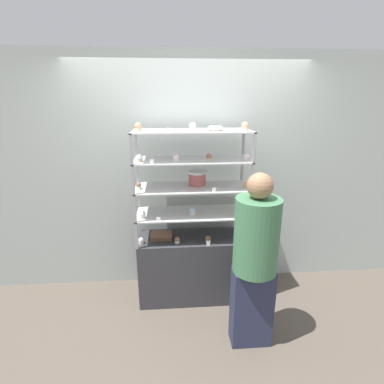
# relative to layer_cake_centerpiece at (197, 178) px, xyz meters

# --- Properties ---
(ground_plane) EXTENTS (20.00, 20.00, 0.00)m
(ground_plane) POSITION_rel_layer_cake_centerpiece_xyz_m (-0.06, -0.07, -1.34)
(ground_plane) COLOR brown
(back_wall) EXTENTS (8.00, 0.05, 2.60)m
(back_wall) POSITION_rel_layer_cake_centerpiece_xyz_m (-0.06, 0.29, -0.04)
(back_wall) COLOR #A8B2AD
(back_wall) RESTS_ON ground_plane
(display_base) EXTENTS (1.13, 0.44, 0.71)m
(display_base) POSITION_rel_layer_cake_centerpiece_xyz_m (-0.06, -0.07, -0.99)
(display_base) COLOR #333338
(display_base) RESTS_ON ground_plane
(display_riser_lower) EXTENTS (1.13, 0.44, 0.28)m
(display_riser_lower) POSITION_rel_layer_cake_centerpiece_xyz_m (-0.06, -0.07, -0.37)
(display_riser_lower) COLOR #99999E
(display_riser_lower) RESTS_ON display_base
(display_riser_middle) EXTENTS (1.13, 0.44, 0.28)m
(display_riser_middle) POSITION_rel_layer_cake_centerpiece_xyz_m (-0.06, -0.07, -0.09)
(display_riser_middle) COLOR #99999E
(display_riser_middle) RESTS_ON display_riser_lower
(display_riser_upper) EXTENTS (1.13, 0.44, 0.28)m
(display_riser_upper) POSITION_rel_layer_cake_centerpiece_xyz_m (-0.06, -0.07, 0.19)
(display_riser_upper) COLOR #99999E
(display_riser_upper) RESTS_ON display_riser_middle
(display_riser_top) EXTENTS (1.13, 0.44, 0.28)m
(display_riser_top) POSITION_rel_layer_cake_centerpiece_xyz_m (-0.06, -0.07, 0.47)
(display_riser_top) COLOR #99999E
(display_riser_top) RESTS_ON display_riser_upper
(layer_cake_centerpiece) EXTENTS (0.18, 0.18, 0.14)m
(layer_cake_centerpiece) POSITION_rel_layer_cake_centerpiece_xyz_m (0.00, 0.00, 0.00)
(layer_cake_centerpiece) COLOR #C66660
(layer_cake_centerpiece) RESTS_ON display_riser_middle
(sheet_cake_frosted) EXTENTS (0.22, 0.17, 0.06)m
(sheet_cake_frosted) POSITION_rel_layer_cake_centerpiece_xyz_m (-0.38, -0.07, -0.60)
(sheet_cake_frosted) COLOR brown
(sheet_cake_frosted) RESTS_ON display_base
(cupcake_0) EXTENTS (0.05, 0.05, 0.07)m
(cupcake_0) POSITION_rel_layer_cake_centerpiece_xyz_m (-0.58, -0.18, -0.60)
(cupcake_0) COLOR beige
(cupcake_0) RESTS_ON display_base
(cupcake_1) EXTENTS (0.05, 0.05, 0.07)m
(cupcake_1) POSITION_rel_layer_cake_centerpiece_xyz_m (-0.22, -0.19, -0.60)
(cupcake_1) COLOR white
(cupcake_1) RESTS_ON display_base
(cupcake_2) EXTENTS (0.05, 0.05, 0.07)m
(cupcake_2) POSITION_rel_layer_cake_centerpiece_xyz_m (0.10, -0.19, -0.60)
(cupcake_2) COLOR white
(cupcake_2) RESTS_ON display_base
(cupcake_3) EXTENTS (0.05, 0.05, 0.07)m
(cupcake_3) POSITION_rel_layer_cake_centerpiece_xyz_m (0.44, -0.11, -0.60)
(cupcake_3) COLOR white
(cupcake_3) RESTS_ON display_base
(price_tag_0) EXTENTS (0.04, 0.00, 0.04)m
(price_tag_0) POSITION_rel_layer_cake_centerpiece_xyz_m (0.09, -0.28, -0.61)
(price_tag_0) COLOR white
(price_tag_0) RESTS_ON display_base
(cupcake_4) EXTENTS (0.06, 0.06, 0.08)m
(cupcake_4) POSITION_rel_layer_cake_centerpiece_xyz_m (-0.56, -0.19, -0.31)
(cupcake_4) COLOR white
(cupcake_4) RESTS_ON display_riser_lower
(cupcake_5) EXTENTS (0.06, 0.06, 0.08)m
(cupcake_5) POSITION_rel_layer_cake_centerpiece_xyz_m (-0.06, -0.13, -0.31)
(cupcake_5) COLOR white
(cupcake_5) RESTS_ON display_riser_lower
(cupcake_6) EXTENTS (0.06, 0.06, 0.08)m
(cupcake_6) POSITION_rel_layer_cake_centerpiece_xyz_m (0.44, -0.17, -0.31)
(cupcake_6) COLOR white
(cupcake_6) RESTS_ON display_riser_lower
(price_tag_1) EXTENTS (0.04, 0.00, 0.04)m
(price_tag_1) POSITION_rel_layer_cake_centerpiece_xyz_m (-0.40, -0.28, -0.33)
(price_tag_1) COLOR white
(price_tag_1) RESTS_ON display_riser_lower
(cupcake_7) EXTENTS (0.05, 0.05, 0.07)m
(cupcake_7) POSITION_rel_layer_cake_centerpiece_xyz_m (-0.58, -0.12, -0.04)
(cupcake_7) COLOR white
(cupcake_7) RESTS_ON display_riser_middle
(cupcake_8) EXTENTS (0.05, 0.05, 0.07)m
(cupcake_8) POSITION_rel_layer_cake_centerpiece_xyz_m (0.46, -0.17, -0.04)
(cupcake_8) COLOR #CCB28C
(cupcake_8) RESTS_ON display_riser_middle
(price_tag_2) EXTENTS (0.04, 0.00, 0.04)m
(price_tag_2) POSITION_rel_layer_cake_centerpiece_xyz_m (0.14, -0.28, -0.05)
(price_tag_2) COLOR white
(price_tag_2) RESTS_ON display_riser_middle
(cupcake_9) EXTENTS (0.06, 0.06, 0.07)m
(cupcake_9) POSITION_rel_layer_cake_centerpiece_xyz_m (-0.56, -0.15, 0.24)
(cupcake_9) COLOR #CCB28C
(cupcake_9) RESTS_ON display_riser_upper
(cupcake_10) EXTENTS (0.06, 0.06, 0.07)m
(cupcake_10) POSITION_rel_layer_cake_centerpiece_xyz_m (-0.21, -0.16, 0.24)
(cupcake_10) COLOR white
(cupcake_10) RESTS_ON display_riser_upper
(cupcake_11) EXTENTS (0.06, 0.06, 0.07)m
(cupcake_11) POSITION_rel_layer_cake_centerpiece_xyz_m (0.10, -0.15, 0.24)
(cupcake_11) COLOR #CCB28C
(cupcake_11) RESTS_ON display_riser_upper
(cupcake_12) EXTENTS (0.06, 0.06, 0.07)m
(cupcake_12) POSITION_rel_layer_cake_centerpiece_xyz_m (0.45, -0.18, 0.24)
(cupcake_12) COLOR beige
(cupcake_12) RESTS_ON display_riser_upper
(price_tag_3) EXTENTS (0.04, 0.00, 0.04)m
(price_tag_3) POSITION_rel_layer_cake_centerpiece_xyz_m (-0.44, -0.28, 0.23)
(price_tag_3) COLOR white
(price_tag_3) RESTS_ON display_riser_upper
(cupcake_13) EXTENTS (0.06, 0.06, 0.08)m
(cupcake_13) POSITION_rel_layer_cake_centerpiece_xyz_m (-0.56, -0.11, 0.52)
(cupcake_13) COLOR #CCB28C
(cupcake_13) RESTS_ON display_riser_top
(cupcake_14) EXTENTS (0.06, 0.06, 0.08)m
(cupcake_14) POSITION_rel_layer_cake_centerpiece_xyz_m (-0.06, -0.14, 0.52)
(cupcake_14) COLOR beige
(cupcake_14) RESTS_ON display_riser_top
(cupcake_15) EXTENTS (0.06, 0.06, 0.08)m
(cupcake_15) POSITION_rel_layer_cake_centerpiece_xyz_m (0.44, -0.12, 0.52)
(cupcake_15) COLOR #CCB28C
(cupcake_15) RESTS_ON display_riser_top
(price_tag_4) EXTENTS (0.04, 0.00, 0.04)m
(price_tag_4) POSITION_rel_layer_cake_centerpiece_xyz_m (-0.28, -0.28, 0.51)
(price_tag_4) COLOR white
(price_tag_4) RESTS_ON display_riser_top
(donut_glazed) EXTENTS (0.14, 0.14, 0.04)m
(donut_glazed) POSITION_rel_layer_cake_centerpiece_xyz_m (0.16, -0.10, 0.51)
(donut_glazed) COLOR #EFE5CC
(donut_glazed) RESTS_ON display_riser_top
(customer_figure) EXTENTS (0.37, 0.37, 1.58)m
(customer_figure) POSITION_rel_layer_cake_centerpiece_xyz_m (0.41, -0.78, -0.50)
(customer_figure) COLOR #282D47
(customer_figure) RESTS_ON ground_plane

